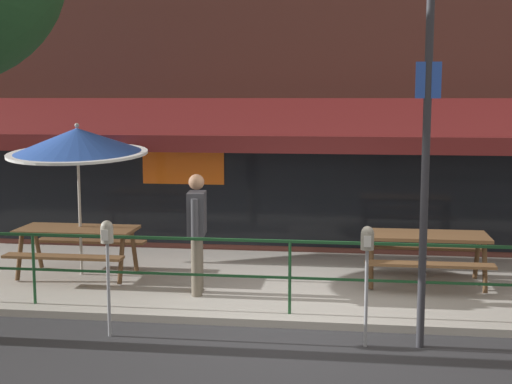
{
  "coord_description": "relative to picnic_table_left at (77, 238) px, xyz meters",
  "views": [
    {
      "loc": [
        0.73,
        -8.57,
        2.88
      ],
      "look_at": [
        -0.61,
        1.6,
        1.5
      ],
      "focal_mm": 50.0,
      "sensor_mm": 36.0,
      "label": 1
    }
  ],
  "objects": [
    {
      "name": "picnic_table_left",
      "position": [
        0.0,
        0.0,
        0.0
      ],
      "size": [
        1.8,
        1.42,
        0.76
      ],
      "color": "brown",
      "rests_on": "patio_deck"
    },
    {
      "name": "restaurant_building",
      "position": [
        3.42,
        2.44,
        3.43
      ],
      "size": [
        15.0,
        1.6,
        8.34
      ],
      "color": "brown",
      "rests_on": "ground"
    },
    {
      "name": "street_sign_pole",
      "position": [
        5.0,
        -2.24,
        1.47
      ],
      "size": [
        0.28,
        0.09,
        4.25
      ],
      "color": "#2D2D33",
      "rests_on": "ground"
    },
    {
      "name": "parking_meter_far",
      "position": [
        4.37,
        -2.32,
        0.44
      ],
      "size": [
        0.15,
        0.16,
        1.42
      ],
      "color": "gray",
      "rests_on": "ground"
    },
    {
      "name": "patio_railing",
      "position": [
        3.42,
        -1.49,
        0.09
      ],
      "size": [
        13.84,
        0.04,
        0.97
      ],
      "color": "#194723",
      "rests_on": "patio_deck"
    },
    {
      "name": "pedestrian_walking",
      "position": [
        2.05,
        -0.74,
        0.35
      ],
      "size": [
        0.28,
        0.62,
        1.71
      ],
      "color": "#665B4C",
      "rests_on": "patio_deck"
    },
    {
      "name": "patio_umbrella_left",
      "position": [
        -0.0,
        0.13,
        1.47
      ],
      "size": [
        2.14,
        2.14,
        2.38
      ],
      "color": "#B7B2A8",
      "rests_on": "patio_deck"
    },
    {
      "name": "picnic_table_centre",
      "position": [
        5.29,
        0.21,
        0.0
      ],
      "size": [
        1.8,
        1.42,
        0.76
      ],
      "color": "brown",
      "rests_on": "patio_deck"
    },
    {
      "name": "patio_deck",
      "position": [
        3.42,
        0.21,
        -0.66
      ],
      "size": [
        15.0,
        4.0,
        0.1
      ],
      "primitive_type": "cube",
      "color": "#ADA89E",
      "rests_on": "ground"
    },
    {
      "name": "parking_meter_near",
      "position": [
        1.31,
        -2.35,
        0.44
      ],
      "size": [
        0.15,
        0.16,
        1.42
      ],
      "color": "gray",
      "rests_on": "ground"
    },
    {
      "name": "ground_plane",
      "position": [
        3.42,
        -1.79,
        -0.71
      ],
      "size": [
        120.0,
        120.0,
        0.0
      ],
      "primitive_type": "plane",
      "color": "#2D2D30"
    }
  ]
}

